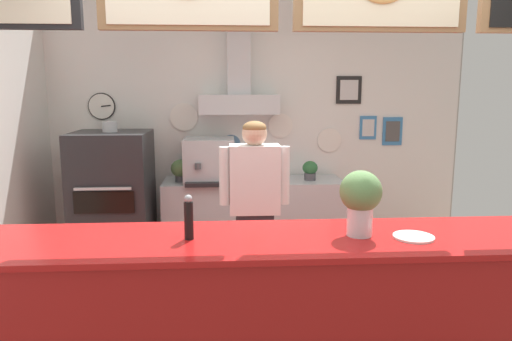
% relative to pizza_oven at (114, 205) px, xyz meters
% --- Properties ---
extents(back_wall_assembly, '(4.55, 2.70, 2.82)m').
position_rel_pizza_oven_xyz_m(back_wall_assembly, '(1.43, 0.50, 0.78)').
color(back_wall_assembly, '#9E9E99').
rests_on(back_wall_assembly, ground_plane).
extents(service_counter, '(3.80, 0.66, 1.09)m').
position_rel_pizza_oven_xyz_m(service_counter, '(1.44, -2.25, -0.18)').
color(service_counter, maroon).
rests_on(service_counter, ground_plane).
extents(back_prep_counter, '(1.87, 0.55, 0.90)m').
position_rel_pizza_oven_xyz_m(back_prep_counter, '(1.38, 0.27, -0.28)').
color(back_prep_counter, '#B7BABF').
rests_on(back_prep_counter, ground_plane).
extents(pizza_oven, '(0.72, 0.74, 1.54)m').
position_rel_pizza_oven_xyz_m(pizza_oven, '(0.00, 0.00, 0.00)').
color(pizza_oven, '#232326').
rests_on(pizza_oven, ground_plane).
extents(shop_worker, '(0.55, 0.22, 1.60)m').
position_rel_pizza_oven_xyz_m(shop_worker, '(1.32, -1.00, 0.15)').
color(shop_worker, '#232328').
rests_on(shop_worker, ground_plane).
extents(espresso_machine, '(0.51, 0.56, 0.45)m').
position_rel_pizza_oven_xyz_m(espresso_machine, '(0.93, 0.25, 0.40)').
color(espresso_machine, '#B7BABF').
rests_on(espresso_machine, back_prep_counter).
extents(potted_oregano, '(0.16, 0.16, 0.20)m').
position_rel_pizza_oven_xyz_m(potted_oregano, '(1.98, 0.24, 0.29)').
color(potted_oregano, '#4C4C51').
rests_on(potted_oregano, back_prep_counter).
extents(potted_basil, '(0.20, 0.20, 0.23)m').
position_rel_pizza_oven_xyz_m(potted_basil, '(0.64, 0.24, 0.30)').
color(potted_basil, '#4C4C51').
rests_on(potted_basil, back_prep_counter).
extents(condiment_plate, '(0.21, 0.21, 0.01)m').
position_rel_pizza_oven_xyz_m(condiment_plate, '(2.06, -2.31, 0.37)').
color(condiment_plate, white).
rests_on(condiment_plate, service_counter).
extents(basil_vase, '(0.22, 0.22, 0.34)m').
position_rel_pizza_oven_xyz_m(basil_vase, '(1.80, -2.25, 0.56)').
color(basil_vase, silver).
rests_on(basil_vase, service_counter).
extents(pepper_grinder, '(0.05, 0.05, 0.23)m').
position_rel_pizza_oven_xyz_m(pepper_grinder, '(0.91, -2.25, 0.48)').
color(pepper_grinder, black).
rests_on(pepper_grinder, service_counter).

